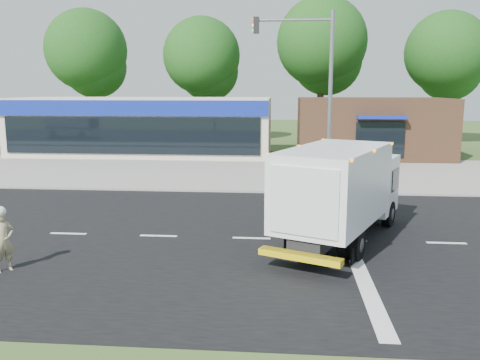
{
  "coord_description": "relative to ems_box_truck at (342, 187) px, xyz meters",
  "views": [
    {
      "loc": [
        0.95,
        -15.45,
        4.72
      ],
      "look_at": [
        -0.45,
        1.01,
        1.7
      ],
      "focal_mm": 38.0,
      "sensor_mm": 36.0,
      "label": 1
    }
  ],
  "objects": [
    {
      "name": "emergency_worker",
      "position": [
        -8.97,
        -3.3,
        -0.89
      ],
      "size": [
        0.68,
        0.71,
        1.74
      ],
      "rotation": [
        0.0,
        0.0,
        0.89
      ],
      "color": "tan",
      "rests_on": "ground"
    },
    {
      "name": "road_asphalt",
      "position": [
        -2.75,
        0.13,
        -1.74
      ],
      "size": [
        60.0,
        14.0,
        0.02
      ],
      "primitive_type": "cube",
      "color": "black",
      "rests_on": "ground"
    },
    {
      "name": "lane_markings",
      "position": [
        -1.4,
        -1.22,
        -1.73
      ],
      "size": [
        55.2,
        7.0,
        0.01
      ],
      "color": "silver",
      "rests_on": "road_asphalt"
    },
    {
      "name": "sidewalk",
      "position": [
        -2.75,
        8.33,
        -1.69
      ],
      "size": [
        60.0,
        2.4,
        0.12
      ],
      "primitive_type": "cube",
      "color": "gray",
      "rests_on": "ground"
    },
    {
      "name": "brown_storefront",
      "position": [
        4.25,
        20.11,
        0.25
      ],
      "size": [
        10.0,
        6.7,
        4.0
      ],
      "color": "#382316",
      "rests_on": "ground"
    },
    {
      "name": "background_trees",
      "position": [
        -3.59,
        28.3,
        5.63
      ],
      "size": [
        36.77,
        7.39,
        12.1
      ],
      "color": "#332114",
      "rests_on": "ground"
    },
    {
      "name": "retail_strip_mall",
      "position": [
        -11.75,
        20.06,
        0.26
      ],
      "size": [
        18.0,
        6.2,
        4.0
      ],
      "color": "beige",
      "rests_on": "ground"
    },
    {
      "name": "ground",
      "position": [
        -2.75,
        0.13,
        -1.75
      ],
      "size": [
        120.0,
        120.0,
        0.0
      ],
      "primitive_type": "plane",
      "color": "#385123",
      "rests_on": "ground"
    },
    {
      "name": "ems_box_truck",
      "position": [
        0.0,
        0.0,
        0.0
      ],
      "size": [
        4.71,
        7.1,
        3.03
      ],
      "rotation": [
        0.0,
        0.0,
        1.15
      ],
      "color": "black",
      "rests_on": "ground"
    },
    {
      "name": "traffic_signal_pole",
      "position": [
        -0.39,
        7.73,
        3.17
      ],
      "size": [
        3.51,
        0.25,
        8.0
      ],
      "color": "gray",
      "rests_on": "ground"
    },
    {
      "name": "parking_apron",
      "position": [
        -2.75,
        14.13,
        -1.74
      ],
      "size": [
        60.0,
        9.0,
        0.02
      ],
      "primitive_type": "cube",
      "color": "gray",
      "rests_on": "ground"
    }
  ]
}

